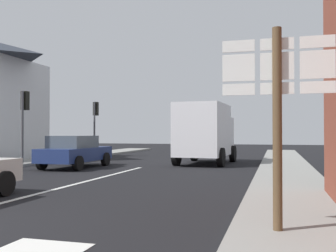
% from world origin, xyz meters
% --- Properties ---
extents(ground_plane, '(80.00, 80.00, 0.00)m').
position_xyz_m(ground_plane, '(0.00, 10.00, 0.00)').
color(ground_plane, black).
extents(sidewalk_right, '(2.24, 44.00, 0.14)m').
position_xyz_m(sidewalk_right, '(6.43, 8.00, 0.07)').
color(sidewalk_right, gray).
rests_on(sidewalk_right, ground).
extents(lane_centre_stripe, '(0.16, 12.00, 0.01)m').
position_xyz_m(lane_centre_stripe, '(0.00, 6.00, 0.01)').
color(lane_centre_stripe, silver).
rests_on(lane_centre_stripe, ground).
extents(sedan_far, '(2.00, 4.22, 1.47)m').
position_xyz_m(sedan_far, '(-2.89, 11.18, 0.76)').
color(sedan_far, navy).
rests_on(sedan_far, ground).
extents(delivery_truck, '(2.72, 5.12, 3.05)m').
position_xyz_m(delivery_truck, '(2.51, 14.94, 1.65)').
color(delivery_truck, silver).
rests_on(delivery_truck, ground).
extents(route_sign_post, '(1.66, 0.14, 3.20)m').
position_xyz_m(route_sign_post, '(6.04, 1.09, 2.00)').
color(route_sign_post, brown).
rests_on(route_sign_post, ground).
extents(traffic_light_near_left, '(0.30, 0.49, 3.60)m').
position_xyz_m(traffic_light_near_left, '(-5.61, 11.22, 2.67)').
color(traffic_light_near_left, '#47474C').
rests_on(traffic_light_near_left, ground).
extents(traffic_light_far_left, '(0.30, 0.49, 3.66)m').
position_xyz_m(traffic_light_far_left, '(-5.61, 18.90, 2.71)').
color(traffic_light_far_left, '#47474C').
rests_on(traffic_light_far_left, ground).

